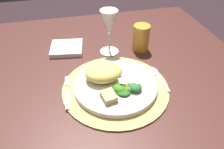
{
  "coord_description": "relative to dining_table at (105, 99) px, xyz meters",
  "views": [
    {
      "loc": [
        -0.11,
        -0.6,
        1.23
      ],
      "look_at": [
        0.02,
        -0.04,
        0.76
      ],
      "focal_mm": 34.53,
      "sensor_mm": 36.0,
      "label": 1
    }
  ],
  "objects": [
    {
      "name": "dinner_plate",
      "position": [
        0.02,
        -0.09,
        0.15
      ],
      "size": [
        0.27,
        0.27,
        0.02
      ],
      "primitive_type": "cylinder",
      "color": "silver",
      "rests_on": "placemat"
    },
    {
      "name": "salad_greens",
      "position": [
        0.05,
        -0.13,
        0.17
      ],
      "size": [
        0.1,
        0.07,
        0.03
      ],
      "color": "#4A7D31",
      "rests_on": "dinner_plate"
    },
    {
      "name": "amber_tumbler",
      "position": [
        0.18,
        0.12,
        0.19
      ],
      "size": [
        0.07,
        0.07,
        0.11
      ],
      "primitive_type": "cylinder",
      "color": "gold",
      "rests_on": "dining_table"
    },
    {
      "name": "pasta_serving",
      "position": [
        -0.01,
        -0.06,
        0.18
      ],
      "size": [
        0.13,
        0.11,
        0.05
      ],
      "primitive_type": "ellipsoid",
      "rotation": [
        0.0,
        0.0,
        3.18
      ],
      "color": "#E6CD61",
      "rests_on": "dinner_plate"
    },
    {
      "name": "placemat",
      "position": [
        0.02,
        -0.09,
        0.14
      ],
      "size": [
        0.35,
        0.35,
        0.01
      ],
      "primitive_type": "cylinder",
      "color": "tan",
      "rests_on": "dining_table"
    },
    {
      "name": "wine_glass",
      "position": [
        0.05,
        0.13,
        0.26
      ],
      "size": [
        0.08,
        0.08,
        0.18
      ],
      "color": "silver",
      "rests_on": "dining_table"
    },
    {
      "name": "napkin",
      "position": [
        -0.12,
        0.18,
        0.14
      ],
      "size": [
        0.14,
        0.14,
        0.02
      ],
      "primitive_type": "cube",
      "rotation": [
        0.0,
        0.0,
        -0.14
      ],
      "color": "white",
      "rests_on": "dining_table"
    },
    {
      "name": "spoon",
      "position": [
        0.18,
        -0.06,
        0.14
      ],
      "size": [
        0.03,
        0.14,
        0.01
      ],
      "color": "silver",
      "rests_on": "placemat"
    },
    {
      "name": "fork",
      "position": [
        -0.14,
        -0.09,
        0.14
      ],
      "size": [
        0.02,
        0.15,
        0.0
      ],
      "color": "silver",
      "rests_on": "placemat"
    },
    {
      "name": "bread_piece",
      "position": [
        -0.02,
        -0.16,
        0.17
      ],
      "size": [
        0.05,
        0.06,
        0.02
      ],
      "primitive_type": "cube",
      "rotation": [
        0.0,
        0.0,
        1.77
      ],
      "color": "tan",
      "rests_on": "dinner_plate"
    },
    {
      "name": "dining_table",
      "position": [
        0.0,
        0.0,
        0.0
      ],
      "size": [
        1.11,
        1.03,
        0.74
      ],
      "color": "#45221D",
      "rests_on": "ground"
    }
  ]
}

